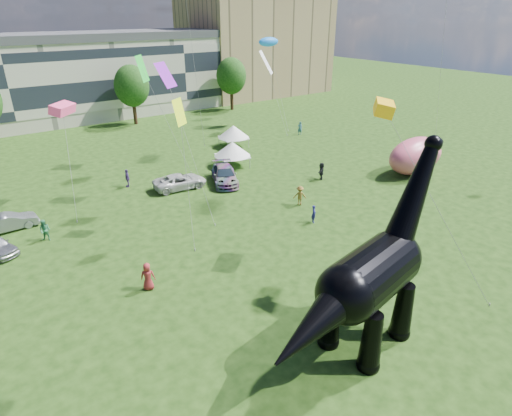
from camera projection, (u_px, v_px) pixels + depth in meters
ground at (364, 330)px, 23.98m from camera, size 220.00×220.00×0.00m
terrace_row at (3, 87)px, 62.48m from camera, size 78.00×11.00×12.00m
apartment_block at (256, 38)px, 88.28m from camera, size 28.00×18.00×22.00m
tree_mid_right at (131, 83)px, 64.35m from camera, size 5.20×5.20×9.44m
tree_far_right at (231, 73)px, 74.00m from camera, size 5.20×5.20×9.44m
dinosaur_sculpture at (366, 281)px, 21.21m from camera, size 13.30×4.54×10.82m
car_grey at (9, 222)px, 34.58m from camera, size 4.30×1.59×1.41m
car_white at (180, 181)px, 42.63m from camera, size 5.50×2.99×1.46m
car_dark at (224, 175)px, 43.98m from camera, size 4.58×6.23×1.68m
gazebo_near at (232, 149)px, 48.22m from camera, size 4.78×4.78×2.83m
gazebo_far at (233, 132)px, 55.22m from camera, size 4.56×4.56×2.78m
inflatable_pink at (416, 156)px, 46.21m from camera, size 7.99×4.20×3.93m
visitors at (215, 224)px, 33.79m from camera, size 54.80×43.73×1.89m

